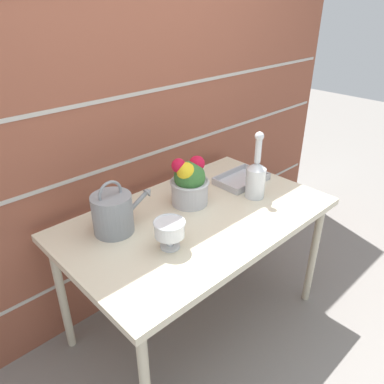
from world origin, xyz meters
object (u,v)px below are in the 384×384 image
object	(u,v)px
crystal_pedestal_bowl	(170,230)
wire_tray	(241,180)
watering_can	(113,213)
flower_planter	(189,182)
glass_decanter	(256,176)

from	to	relation	value
crystal_pedestal_bowl	wire_tray	size ratio (longest dim) A/B	0.46
watering_can	flower_planter	xyz separation A→B (m)	(0.44, -0.05, 0.03)
watering_can	glass_decanter	bearing A→B (deg)	-18.02
crystal_pedestal_bowl	wire_tray	bearing A→B (deg)	15.38
flower_planter	wire_tray	distance (m)	0.42
watering_can	wire_tray	world-z (taller)	watering_can
watering_can	crystal_pedestal_bowl	bearing A→B (deg)	-69.03
watering_can	wire_tray	size ratio (longest dim) A/B	1.08
glass_decanter	watering_can	bearing A→B (deg)	161.98
crystal_pedestal_bowl	flower_planter	xyz separation A→B (m)	(0.33, 0.23, 0.03)
flower_planter	wire_tray	size ratio (longest dim) A/B	0.86
watering_can	wire_tray	bearing A→B (deg)	-5.13
glass_decanter	flower_planter	bearing A→B (deg)	148.15
crystal_pedestal_bowl	glass_decanter	xyz separation A→B (m)	(0.65, 0.03, 0.03)
wire_tray	glass_decanter	bearing A→B (deg)	-118.30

